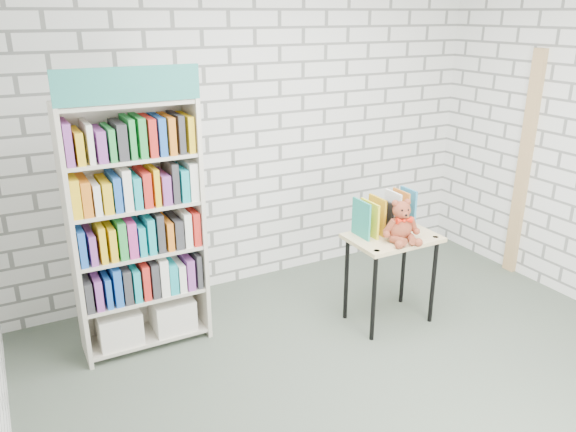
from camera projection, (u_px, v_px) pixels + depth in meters
name	position (u px, v px, depth m)	size (l,w,h in m)	color
ground	(387.00, 390.00, 3.77)	(4.50, 4.50, 0.00)	#485346
room_shell	(406.00, 127.00, 3.16)	(4.52, 4.02, 2.81)	silver
bookshelf	(137.00, 227.00, 4.01)	(0.92, 0.36, 2.07)	beige
display_table	(392.00, 248.00, 4.42)	(0.69, 0.48, 0.74)	tan
table_books	(385.00, 214.00, 4.43)	(0.48, 0.21, 0.29)	teal
teddy_bear	(401.00, 225.00, 4.25)	(0.30, 0.29, 0.33)	maroon
door_trim	(524.00, 166.00, 5.18)	(0.05, 0.12, 2.10)	tan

